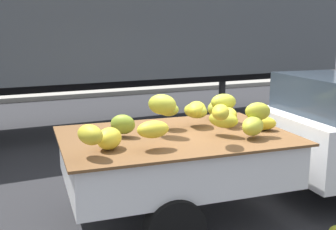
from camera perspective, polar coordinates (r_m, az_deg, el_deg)
The scene contains 4 objects.
ground at distance 5.61m, azimuth 7.25°, elevation -12.72°, with size 220.00×220.00×0.00m, color #28282B.
curb_strip at distance 14.47m, azimuth -12.66°, elevation 2.78°, with size 80.00×0.80×0.16m, color gray.
pickup_truck at distance 5.88m, azimuth 18.39°, elevation -2.88°, with size 4.91×2.12×1.70m.
semi_trailer at distance 9.65m, azimuth -9.86°, elevation 13.07°, with size 12.05×2.83×3.95m.
Camera 1 is at (-2.65, -4.36, 2.35)m, focal length 44.00 mm.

